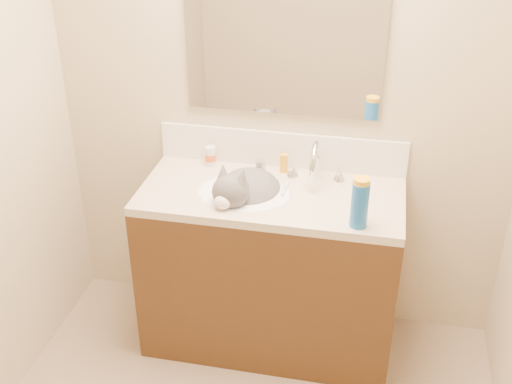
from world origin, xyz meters
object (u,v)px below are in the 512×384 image
at_px(cat, 246,195).
at_px(silver_jar, 260,166).
at_px(faucet, 315,165).
at_px(spray_can, 360,205).
at_px(pill_bottle, 210,156).
at_px(amber_bottle, 284,163).
at_px(vanity_cabinet, 270,272).
at_px(basin, 244,206).

relative_size(cat, silver_jar, 8.07).
bearing_deg(faucet, spray_can, -56.88).
xyz_separation_m(pill_bottle, silver_jar, (0.25, -0.02, -0.02)).
xyz_separation_m(faucet, pill_bottle, (-0.52, 0.07, -0.04)).
xyz_separation_m(pill_bottle, amber_bottle, (0.36, -0.00, -0.00)).
bearing_deg(amber_bottle, vanity_cabinet, -96.28).
height_order(vanity_cabinet, spray_can, spray_can).
distance_m(pill_bottle, spray_can, 0.86).
relative_size(vanity_cabinet, spray_can, 6.02).
height_order(cat, pill_bottle, cat).
bearing_deg(amber_bottle, basin, -121.19).
relative_size(faucet, spray_can, 1.40).
bearing_deg(pill_bottle, vanity_cabinet, -31.22).
bearing_deg(silver_jar, basin, -97.98).
height_order(basin, silver_jar, silver_jar).
xyz_separation_m(basin, faucet, (0.30, 0.17, 0.16)).
distance_m(silver_jar, amber_bottle, 0.11).
bearing_deg(vanity_cabinet, faucet, 37.29).
xyz_separation_m(silver_jar, amber_bottle, (0.11, 0.01, 0.02)).
xyz_separation_m(vanity_cabinet, pill_bottle, (-0.34, 0.21, 0.50)).
distance_m(vanity_cabinet, basin, 0.40).
bearing_deg(vanity_cabinet, spray_can, -27.17).
relative_size(faucet, amber_bottle, 2.98).
distance_m(faucet, amber_bottle, 0.18).
distance_m(vanity_cabinet, cat, 0.44).
distance_m(amber_bottle, spray_can, 0.57).
relative_size(vanity_cabinet, basin, 2.67).
distance_m(pill_bottle, amber_bottle, 0.36).
height_order(pill_bottle, amber_bottle, pill_bottle).
bearing_deg(cat, pill_bottle, 153.78).
bearing_deg(faucet, vanity_cabinet, -142.71).
height_order(pill_bottle, silver_jar, pill_bottle).
relative_size(faucet, pill_bottle, 2.89).
xyz_separation_m(vanity_cabinet, basin, (-0.12, -0.03, 0.38)).
height_order(basin, cat, cat).
bearing_deg(cat, amber_bottle, 75.23).
bearing_deg(faucet, silver_jar, 168.73).
relative_size(vanity_cabinet, silver_jar, 20.60).
xyz_separation_m(silver_jar, spray_can, (0.49, -0.40, 0.07)).
bearing_deg(basin, amber_bottle, 58.81).
bearing_deg(cat, silver_jar, 100.23).
bearing_deg(pill_bottle, basin, -46.94).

